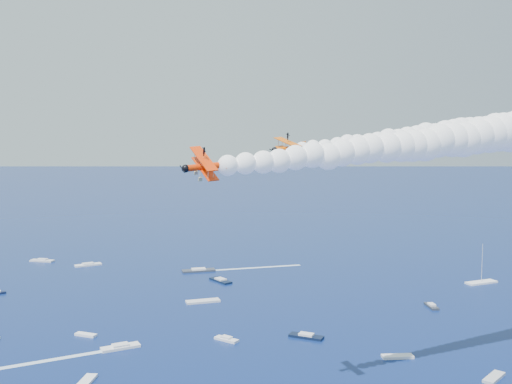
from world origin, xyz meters
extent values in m
cube|color=#313742|center=(-3.20, 171.22, 0.35)|extent=(14.05, 5.46, 0.70)
cube|color=white|center=(-31.87, 86.37, 0.35)|extent=(10.86, 6.13, 0.70)
cube|color=white|center=(-42.01, 98.29, 0.35)|extent=(6.56, 5.04, 0.70)
cube|color=white|center=(102.38, 131.45, 0.35)|extent=(13.43, 6.79, 0.70)
cube|color=white|center=(-2.92, 87.04, 0.35)|extent=(6.68, 6.72, 0.70)
cube|color=silver|center=(-70.89, 203.19, 0.35)|extent=(11.28, 7.31, 0.70)
cube|color=white|center=(-38.95, 64.93, 0.35)|extent=(4.94, 8.82, 0.70)
cube|color=silver|center=(38.88, 66.34, 0.35)|extent=(8.36, 3.42, 0.70)
cube|color=black|center=(3.76, 152.77, 0.35)|extent=(8.16, 11.54, 0.70)
cube|color=white|center=(-49.69, 190.55, 0.35)|extent=(11.77, 6.93, 0.70)
cube|color=silver|center=(55.84, 49.80, 0.35)|extent=(8.03, 7.02, 0.70)
cube|color=black|center=(19.68, 85.26, 0.35)|extent=(9.82, 8.09, 0.70)
cube|color=silver|center=(-5.79, 125.80, 0.35)|extent=(11.95, 5.02, 0.70)
cube|color=#2D323C|center=(68.57, 105.87, 0.35)|extent=(3.09, 7.80, 0.70)
cube|color=white|center=(22.60, 173.24, 0.03)|extent=(38.04, 4.97, 0.04)
cube|color=white|center=(-55.03, 79.46, 0.03)|extent=(36.98, 12.79, 0.04)
camera|label=1|loc=(-24.41, -72.29, 58.23)|focal=41.56mm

